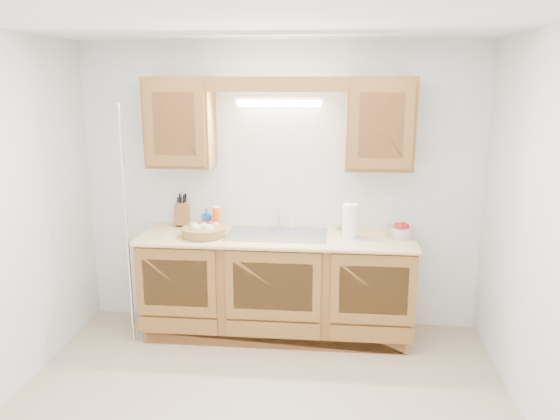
# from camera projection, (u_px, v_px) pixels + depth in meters

# --- Properties ---
(room) EXTENTS (3.52, 3.50, 2.50)m
(room) POSITION_uv_depth(u_px,v_px,m) (256.00, 234.00, 3.35)
(room) COLOR tan
(room) RESTS_ON ground
(base_cabinets) EXTENTS (2.20, 0.60, 0.86)m
(base_cabinets) POSITION_uv_depth(u_px,v_px,m) (277.00, 286.00, 4.70)
(base_cabinets) COLOR brown
(base_cabinets) RESTS_ON ground
(countertop) EXTENTS (2.30, 0.63, 0.04)m
(countertop) POSITION_uv_depth(u_px,v_px,m) (277.00, 238.00, 4.59)
(countertop) COLOR tan
(countertop) RESTS_ON base_cabinets
(upper_cabinet_left) EXTENTS (0.55, 0.33, 0.75)m
(upper_cabinet_left) POSITION_uv_depth(u_px,v_px,m) (180.00, 122.00, 4.59)
(upper_cabinet_left) COLOR brown
(upper_cabinet_left) RESTS_ON room
(upper_cabinet_right) EXTENTS (0.55, 0.33, 0.75)m
(upper_cabinet_right) POSITION_uv_depth(u_px,v_px,m) (380.00, 124.00, 4.43)
(upper_cabinet_right) COLOR brown
(upper_cabinet_right) RESTS_ON room
(valance) EXTENTS (2.20, 0.05, 0.12)m
(valance) POSITION_uv_depth(u_px,v_px,m) (276.00, 84.00, 4.30)
(valance) COLOR brown
(valance) RESTS_ON room
(fluorescent_fixture) EXTENTS (0.76, 0.08, 0.08)m
(fluorescent_fixture) POSITION_uv_depth(u_px,v_px,m) (279.00, 102.00, 4.55)
(fluorescent_fixture) COLOR white
(fluorescent_fixture) RESTS_ON room
(sink) EXTENTS (0.84, 0.46, 0.36)m
(sink) POSITION_uv_depth(u_px,v_px,m) (277.00, 243.00, 4.62)
(sink) COLOR #9E9EA3
(sink) RESTS_ON countertop
(wire_shelf_pole) EXTENTS (0.03, 0.03, 2.00)m
(wire_shelf_pole) POSITION_uv_depth(u_px,v_px,m) (127.00, 228.00, 4.43)
(wire_shelf_pole) COLOR silver
(wire_shelf_pole) RESTS_ON ground
(outlet_plate) EXTENTS (0.08, 0.01, 0.12)m
(outlet_plate) POSITION_uv_depth(u_px,v_px,m) (389.00, 201.00, 4.73)
(outlet_plate) COLOR white
(outlet_plate) RESTS_ON room
(fruit_basket) EXTENTS (0.37, 0.37, 0.11)m
(fruit_basket) POSITION_uv_depth(u_px,v_px,m) (204.00, 230.00, 4.55)
(fruit_basket) COLOR #A07640
(fruit_basket) RESTS_ON countertop
(knife_block) EXTENTS (0.12, 0.17, 0.30)m
(knife_block) POSITION_uv_depth(u_px,v_px,m) (182.00, 214.00, 4.88)
(knife_block) COLOR brown
(knife_block) RESTS_ON countertop
(orange_canister) EXTENTS (0.09, 0.09, 0.20)m
(orange_canister) POSITION_uv_depth(u_px,v_px,m) (216.00, 218.00, 4.76)
(orange_canister) COLOR orange
(orange_canister) RESTS_ON countertop
(soap_bottle) EXTENTS (0.10, 0.10, 0.17)m
(soap_bottle) POSITION_uv_depth(u_px,v_px,m) (207.00, 218.00, 4.81)
(soap_bottle) COLOR #2259AE
(soap_bottle) RESTS_ON countertop
(sponge) EXTENTS (0.11, 0.09, 0.02)m
(sponge) POSITION_uv_depth(u_px,v_px,m) (344.00, 228.00, 4.77)
(sponge) COLOR #CC333F
(sponge) RESTS_ON countertop
(paper_towel) EXTENTS (0.16, 0.16, 0.33)m
(paper_towel) POSITION_uv_depth(u_px,v_px,m) (350.00, 221.00, 4.51)
(paper_towel) COLOR silver
(paper_towel) RESTS_ON countertop
(apple_bowl) EXTENTS (0.26, 0.26, 0.12)m
(apple_bowl) POSITION_uv_depth(u_px,v_px,m) (401.00, 231.00, 4.53)
(apple_bowl) COLOR silver
(apple_bowl) RESTS_ON countertop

